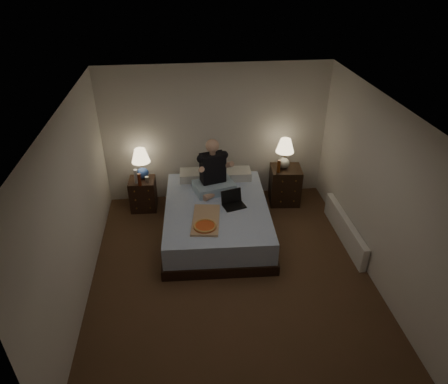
{
  "coord_description": "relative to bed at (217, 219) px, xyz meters",
  "views": [
    {
      "loc": [
        -0.59,
        -4.35,
        4.05
      ],
      "look_at": [
        0.0,
        0.9,
        0.85
      ],
      "focal_mm": 32.0,
      "sensor_mm": 36.0,
      "label": 1
    }
  ],
  "objects": [
    {
      "name": "radiator",
      "position": [
        2.04,
        -0.42,
        -0.07
      ],
      "size": [
        0.1,
        1.6,
        0.4
      ],
      "primitive_type": "cube",
      "color": "white",
      "rests_on": "floor"
    },
    {
      "name": "wall_left",
      "position": [
        -1.89,
        -1.01,
        0.98
      ],
      "size": [
        0.0,
        4.5,
        2.5
      ],
      "primitive_type": "cube",
      "rotation": [
        1.57,
        0.0,
        1.57
      ],
      "color": "beige",
      "rests_on": "ground"
    },
    {
      "name": "laptop",
      "position": [
        0.28,
        -0.08,
        0.39
      ],
      "size": [
        0.4,
        0.36,
        0.24
      ],
      "primitive_type": null,
      "rotation": [
        0.0,
        0.0,
        0.28
      ],
      "color": "black",
      "rests_on": "bed"
    },
    {
      "name": "nightstand_right",
      "position": [
        1.34,
        0.82,
        0.08
      ],
      "size": [
        0.58,
        0.54,
        0.7
      ],
      "primitive_type": "cube",
      "rotation": [
        0.0,
        0.0,
        -0.1
      ],
      "color": "black",
      "rests_on": "floor"
    },
    {
      "name": "wall_right",
      "position": [
        2.11,
        -1.01,
        0.98
      ],
      "size": [
        0.0,
        4.5,
        2.5
      ],
      "primitive_type": "cube",
      "rotation": [
        1.57,
        0.0,
        -1.57
      ],
      "color": "beige",
      "rests_on": "ground"
    },
    {
      "name": "beer_bottle_right",
      "position": [
        1.17,
        0.7,
        0.54
      ],
      "size": [
        0.06,
        0.06,
        0.23
      ],
      "primitive_type": "cylinder",
      "color": "#5F2C0D",
      "rests_on": "nightstand_right"
    },
    {
      "name": "wall_back",
      "position": [
        0.11,
        1.24,
        0.98
      ],
      "size": [
        4.0,
        0.0,
        2.5
      ],
      "primitive_type": "cube",
      "rotation": [
        1.57,
        0.0,
        0.0
      ],
      "color": "beige",
      "rests_on": "ground"
    },
    {
      "name": "ceiling",
      "position": [
        0.11,
        -1.01,
        2.23
      ],
      "size": [
        4.0,
        4.5,
        0.0
      ],
      "primitive_type": "cube",
      "rotation": [
        3.14,
        0.0,
        0.0
      ],
      "color": "white",
      "rests_on": "ground"
    },
    {
      "name": "wall_front",
      "position": [
        0.11,
        -3.26,
        0.98
      ],
      "size": [
        4.0,
        0.0,
        2.5
      ],
      "primitive_type": "cube",
      "rotation": [
        -1.57,
        0.0,
        0.0
      ],
      "color": "beige",
      "rests_on": "ground"
    },
    {
      "name": "person",
      "position": [
        0.0,
        0.44,
        0.74
      ],
      "size": [
        0.77,
        0.67,
        0.93
      ],
      "primitive_type": null,
      "rotation": [
        0.0,
        0.0,
        0.26
      ],
      "color": "black",
      "rests_on": "bed"
    },
    {
      "name": "soda_can",
      "position": [
        -1.14,
        0.81,
        0.37
      ],
      "size": [
        0.07,
        0.07,
        0.1
      ],
      "primitive_type": "cylinder",
      "color": "#B7B6B1",
      "rests_on": "nightstand_left"
    },
    {
      "name": "bed",
      "position": [
        0.0,
        0.0,
        0.0
      ],
      "size": [
        1.73,
        2.25,
        0.55
      ],
      "primitive_type": "cube",
      "rotation": [
        0.0,
        0.0,
        -0.04
      ],
      "color": "#6182C2",
      "rests_on": "floor"
    },
    {
      "name": "water_bottle",
      "position": [
        -1.32,
        0.8,
        0.44
      ],
      "size": [
        0.07,
        0.07,
        0.25
      ],
      "primitive_type": "cylinder",
      "color": "silver",
      "rests_on": "nightstand_left"
    },
    {
      "name": "lamp_right",
      "position": [
        1.29,
        0.85,
        0.71
      ],
      "size": [
        0.35,
        0.35,
        0.56
      ],
      "primitive_type": null,
      "rotation": [
        0.0,
        0.0,
        -0.1
      ],
      "color": "gray",
      "rests_on": "nightstand_right"
    },
    {
      "name": "beer_bottle_left",
      "position": [
        -1.26,
        0.69,
        0.43
      ],
      "size": [
        0.06,
        0.06,
        0.23
      ],
      "primitive_type": "cylinder",
      "color": "#581D0C",
      "rests_on": "nightstand_left"
    },
    {
      "name": "pizza_box",
      "position": [
        -0.23,
        -0.62,
        0.31
      ],
      "size": [
        0.5,
        0.81,
        0.08
      ],
      "primitive_type": null,
      "rotation": [
        0.0,
        0.0,
        -0.14
      ],
      "color": "tan",
      "rests_on": "bed"
    },
    {
      "name": "nightstand_left",
      "position": [
        -1.25,
        0.89,
        0.02
      ],
      "size": [
        0.47,
        0.43,
        0.59
      ],
      "primitive_type": "cube",
      "rotation": [
        0.0,
        0.0,
        -0.04
      ],
      "color": "black",
      "rests_on": "floor"
    },
    {
      "name": "lamp_left",
      "position": [
        -1.22,
        0.96,
        0.6
      ],
      "size": [
        0.4,
        0.4,
        0.56
      ],
      "primitive_type": null,
      "rotation": [
        0.0,
        0.0,
        0.29
      ],
      "color": "navy",
      "rests_on": "nightstand_left"
    },
    {
      "name": "floor",
      "position": [
        0.11,
        -1.01,
        -0.27
      ],
      "size": [
        4.0,
        4.5,
        0.0
      ],
      "primitive_type": "cube",
      "color": "brown",
      "rests_on": "ground"
    }
  ]
}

